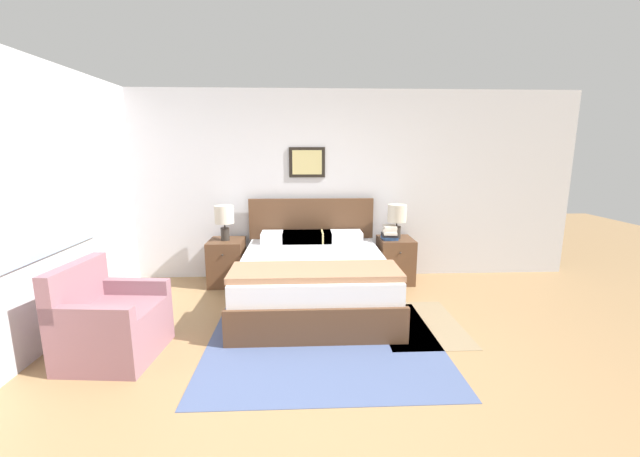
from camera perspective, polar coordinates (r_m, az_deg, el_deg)
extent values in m
plane|color=#99754C|center=(3.32, 0.58, -21.31)|extent=(16.00, 16.00, 0.00)
cube|color=silver|center=(5.52, -0.96, 6.23)|extent=(7.38, 0.06, 2.60)
cube|color=black|center=(5.46, -1.90, 9.60)|extent=(0.49, 0.02, 0.41)
cube|color=tan|center=(5.44, -1.90, 9.59)|extent=(0.40, 0.00, 0.33)
cube|color=silver|center=(4.78, -32.24, 3.69)|extent=(0.06, 5.07, 2.60)
cube|color=#9EBCDB|center=(4.28, -35.43, 4.05)|extent=(0.02, 1.51, 1.11)
cube|color=#47567F|center=(3.83, 0.58, -16.47)|extent=(2.18, 1.86, 0.01)
cube|color=#897556|center=(4.36, 14.22, -13.22)|extent=(0.83, 1.17, 0.01)
cube|color=brown|center=(4.68, -0.94, -9.33)|extent=(1.72, 2.06, 0.28)
cube|color=brown|center=(3.69, -0.48, -12.19)|extent=(1.72, 0.06, 0.08)
cube|color=silver|center=(4.58, -0.95, -5.96)|extent=(1.65, 1.98, 0.30)
cube|color=brown|center=(5.46, -1.27, 1.46)|extent=(1.72, 0.06, 0.56)
cube|color=#9E7051|center=(3.92, -0.68, -6.26)|extent=(1.69, 0.58, 0.06)
cube|color=silver|center=(5.28, -5.70, -1.25)|extent=(0.52, 0.32, 0.14)
cube|color=silver|center=(5.30, 3.27, -1.17)|extent=(0.52, 0.32, 0.14)
cube|color=tan|center=(5.27, -1.20, -1.21)|extent=(0.52, 0.32, 0.14)
cube|color=tan|center=(5.27, -2.61, -1.23)|extent=(0.52, 0.32, 0.14)
cube|color=#8E606B|center=(3.97, -27.66, -13.16)|extent=(0.78, 0.82, 0.46)
cube|color=#8E606B|center=(3.99, -31.98, -7.03)|extent=(0.19, 0.77, 0.39)
cube|color=#8E606B|center=(4.14, -25.77, -7.58)|extent=(0.73, 0.16, 0.14)
cube|color=#8E606B|center=(3.61, -30.73, -10.81)|extent=(0.73, 0.16, 0.14)
cube|color=brown|center=(5.47, -13.38, -4.76)|extent=(0.45, 0.51, 0.61)
sphere|color=#332D28|center=(5.17, -14.01, -3.76)|extent=(0.02, 0.02, 0.02)
cube|color=brown|center=(5.52, 10.88, -4.50)|extent=(0.45, 0.51, 0.61)
sphere|color=#332D28|center=(5.22, 11.62, -3.50)|extent=(0.02, 0.02, 0.02)
cylinder|color=#2D2823|center=(5.37, -13.64, -0.78)|extent=(0.11, 0.11, 0.17)
cylinder|color=#2D2823|center=(5.35, -13.69, 0.43)|extent=(0.02, 0.02, 0.06)
cylinder|color=beige|center=(5.32, -13.77, 1.99)|extent=(0.25, 0.25, 0.23)
cylinder|color=#2D2823|center=(5.42, 11.05, -0.55)|extent=(0.11, 0.11, 0.17)
cylinder|color=#2D2823|center=(5.40, 11.10, 0.65)|extent=(0.02, 0.02, 0.06)
cylinder|color=beige|center=(5.37, 11.16, 2.19)|extent=(0.25, 0.25, 0.23)
cube|color=#335693|center=(5.37, 10.07, -1.33)|extent=(0.20, 0.22, 0.04)
cube|color=#232328|center=(5.36, 10.08, -0.92)|extent=(0.23, 0.23, 0.04)
cube|color=silver|center=(5.35, 10.10, -0.55)|extent=(0.20, 0.28, 0.03)
cube|color=silver|center=(5.34, 10.11, -0.16)|extent=(0.22, 0.23, 0.04)
cube|color=silver|center=(5.34, 10.12, 0.23)|extent=(0.17, 0.22, 0.03)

